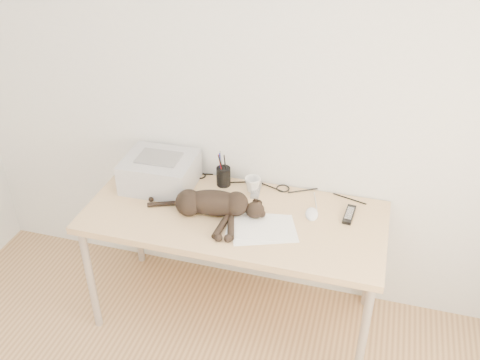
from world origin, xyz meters
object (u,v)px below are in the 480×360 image
(mug, at_px, (253,184))
(mouse, at_px, (312,212))
(desk, at_px, (239,225))
(cat, at_px, (210,204))
(pen_cup, at_px, (223,176))
(printer, at_px, (160,172))

(mug, bearing_deg, mouse, -21.27)
(desk, xyz_separation_m, cat, (-0.12, -0.12, 0.20))
(mug, xyz_separation_m, pen_cup, (-0.18, 0.02, 0.02))
(cat, height_order, mug, cat)
(mouse, bearing_deg, desk, 173.77)
(desk, bearing_deg, mouse, 2.96)
(printer, height_order, pen_cup, pen_cup)
(printer, relative_size, mouse, 3.40)
(cat, xyz_separation_m, mug, (0.16, 0.28, -0.02))
(pen_cup, bearing_deg, cat, -86.01)
(printer, relative_size, cat, 0.61)
(printer, xyz_separation_m, pen_cup, (0.35, 0.10, -0.03))
(printer, relative_size, pen_cup, 1.92)
(mug, relative_size, mouse, 0.77)
(mug, distance_m, mouse, 0.39)
(desk, height_order, pen_cup, pen_cup)
(pen_cup, xyz_separation_m, mouse, (0.54, -0.16, -0.04))
(desk, distance_m, cat, 0.26)
(mug, distance_m, pen_cup, 0.18)
(cat, height_order, mouse, cat)
(desk, height_order, mug, mug)
(cat, relative_size, mug, 7.21)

